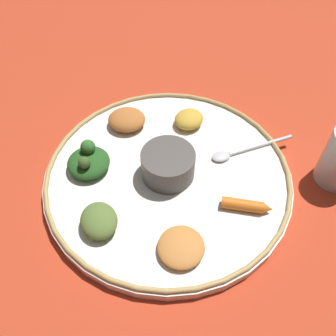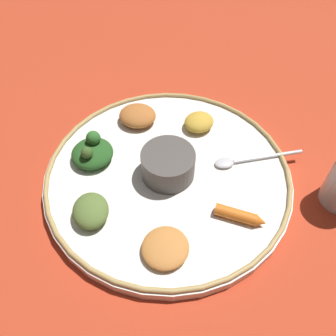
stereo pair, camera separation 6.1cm
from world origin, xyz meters
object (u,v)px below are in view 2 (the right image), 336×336
at_px(center_bowl, 168,164).
at_px(carrot_near_spoon, 240,216).
at_px(spoon, 245,160).
at_px(greens_pile, 92,152).

xyz_separation_m(center_bowl, carrot_near_spoon, (0.14, 0.04, -0.02)).
bearing_deg(center_bowl, spoon, 65.91).
xyz_separation_m(spoon, greens_pile, (-0.16, -0.21, 0.01)).
xyz_separation_m(spoon, carrot_near_spoon, (0.08, -0.09, 0.01)).
distance_m(spoon, greens_pile, 0.27).
relative_size(center_bowl, greens_pile, 0.99).
relative_size(greens_pile, carrot_near_spoon, 1.21).
bearing_deg(spoon, greens_pile, -127.06).
bearing_deg(center_bowl, greens_pile, -140.11).
relative_size(spoon, carrot_near_spoon, 2.04).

